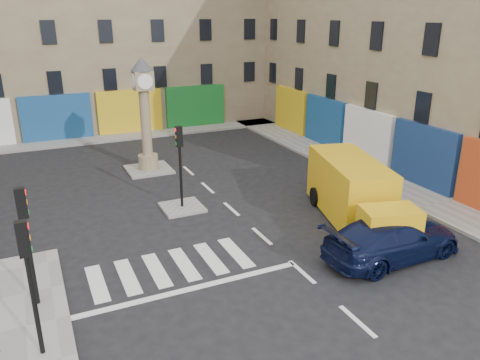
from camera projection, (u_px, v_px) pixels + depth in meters
ground at (318, 287)px, 15.17m from camera, size 120.00×120.00×0.00m
sidewalk_right at (348, 165)px, 27.13m from camera, size 2.60×30.00×0.15m
sidewalk_far at (91, 139)px, 32.54m from camera, size 32.00×2.40×0.15m
island_near at (182, 207)px, 21.20m from camera, size 1.80×1.80×0.12m
island_far at (149, 169)px, 26.33m from camera, size 2.40×2.40×0.12m
building_right at (447, 20)px, 26.94m from camera, size 10.00×30.00×16.00m
building_far at (67, 11)px, 34.66m from camera, size 32.00×10.00×17.00m
traffic_light_left_near at (28, 268)px, 11.19m from camera, size 0.28×0.22×3.70m
traffic_light_left_far at (26, 228)px, 13.24m from camera, size 0.28×0.22×3.70m
traffic_light_island at (180, 154)px, 20.35m from camera, size 0.28×0.22×3.70m
clock_pillar at (145, 108)px, 25.15m from camera, size 1.20×1.20×6.10m
navy_sedan at (392, 238)px, 16.71m from camera, size 5.43×2.38×1.55m
yellow_van at (355, 194)px, 19.50m from camera, size 3.88×7.29×2.54m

